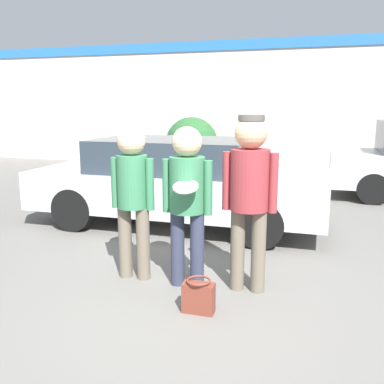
% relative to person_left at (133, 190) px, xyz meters
% --- Properties ---
extents(ground_plane, '(56.00, 56.00, 0.00)m').
position_rel_person_left_xyz_m(ground_plane, '(0.67, -0.25, -1.01)').
color(ground_plane, '#66635E').
extents(storefront_building, '(24.00, 0.22, 3.85)m').
position_rel_person_left_xyz_m(storefront_building, '(0.67, 9.10, 0.94)').
color(storefront_building, beige).
rests_on(storefront_building, ground).
extents(person_left, '(0.50, 0.33, 1.71)m').
position_rel_person_left_xyz_m(person_left, '(0.00, 0.00, 0.00)').
color(person_left, '#665B4C').
rests_on(person_left, ground).
extents(person_middle_with_frisbee, '(0.54, 0.57, 1.72)m').
position_rel_person_left_xyz_m(person_middle_with_frisbee, '(0.64, -0.04, 0.02)').
color(person_middle_with_frisbee, '#2D3347').
rests_on(person_middle_with_frisbee, ground).
extents(person_right, '(0.56, 0.39, 1.84)m').
position_rel_person_left_xyz_m(person_right, '(1.28, 0.03, 0.12)').
color(person_right, '#665B4C').
rests_on(person_right, ground).
extents(parked_car_near, '(4.67, 1.91, 1.40)m').
position_rel_person_left_xyz_m(parked_car_near, '(-0.26, 2.28, -0.30)').
color(parked_car_near, '#B7BABF').
rests_on(parked_car_near, ground).
extents(shrub, '(1.58, 1.58, 1.58)m').
position_rel_person_left_xyz_m(shrub, '(-1.81, 8.12, -0.22)').
color(shrub, '#285B2D').
rests_on(shrub, ground).
extents(handbag, '(0.30, 0.23, 0.33)m').
position_rel_person_left_xyz_m(handbag, '(0.93, -0.60, -0.86)').
color(handbag, brown).
rests_on(handbag, ground).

